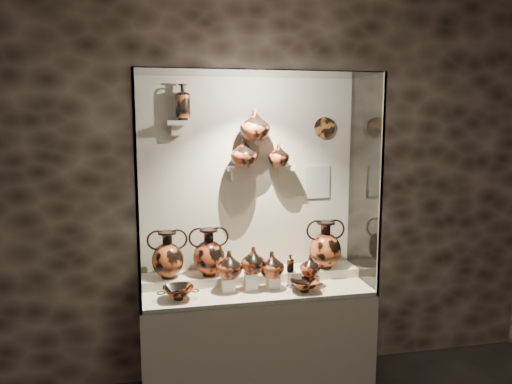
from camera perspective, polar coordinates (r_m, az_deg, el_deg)
wall_back at (r=3.93m, az=-0.95°, el=1.38°), size 5.00×0.02×3.20m
plinth at (r=3.97m, az=0.03°, el=-16.67°), size 1.70×0.60×0.80m
front_tier at (r=3.81m, az=0.03°, el=-11.02°), size 1.68×0.58×0.03m
rear_tier at (r=3.96m, az=-0.51°, el=-9.71°), size 1.70×0.25×0.10m
back_panel at (r=3.93m, az=-0.94°, el=1.37°), size 1.70×0.03×1.60m
glass_front at (r=3.34m, az=1.10°, el=0.08°), size 1.70×0.01×1.60m
glass_left at (r=3.55m, az=-13.46°, el=0.35°), size 0.01×0.60×1.60m
glass_right at (r=3.89m, az=12.31°, el=1.10°), size 0.01×0.60×1.60m
glass_top at (r=3.60m, az=0.03°, el=13.41°), size 1.70×0.60×0.01m
frame_post_left at (r=3.26m, az=-13.47°, el=-0.37°), size 0.02×0.02×1.60m
frame_post_right at (r=3.63m, az=14.11°, el=0.51°), size 0.02×0.02×1.60m
pedestal_a at (r=3.71m, az=-3.19°, el=-10.55°), size 0.09×0.09×0.10m
pedestal_b at (r=3.73m, az=-0.57°, el=-10.16°), size 0.09×0.09×0.13m
pedestal_c at (r=3.77m, az=2.00°, el=-10.27°), size 0.09×0.09×0.09m
pedestal_d at (r=3.81m, az=4.37°, el=-9.87°), size 0.09×0.09×0.12m
pedestal_e at (r=3.85m, az=6.40°, el=-9.98°), size 0.09×0.09×0.08m
bracket_ul at (r=3.75m, az=-9.07°, el=7.82°), size 0.14×0.12×0.04m
bracket_ca at (r=3.83m, az=-2.19°, el=2.68°), size 0.14×0.12×0.04m
bracket_cb at (r=3.85m, az=0.74°, el=5.71°), size 0.10×0.12×0.04m
bracket_cc at (r=3.91m, az=3.31°, el=2.80°), size 0.14×0.12×0.04m
amphora_left at (r=3.80m, az=-10.07°, el=-7.05°), size 0.37×0.37×0.36m
amphora_mid at (r=3.82m, az=-5.41°, el=-6.84°), size 0.37×0.37×0.36m
amphora_right at (r=4.01m, az=7.91°, el=-5.97°), size 0.39×0.39×0.38m
jug_a at (r=3.66m, az=-3.09°, el=-8.27°), size 0.22×0.22×0.20m
jug_b at (r=3.68m, az=-0.31°, el=-7.77°), size 0.23×0.23×0.19m
jug_c at (r=3.71m, az=1.80°, el=-8.27°), size 0.23×0.23×0.19m
jug_e at (r=3.80m, az=6.18°, el=-8.36°), size 0.19×0.19×0.16m
lekythos_small at (r=3.74m, az=3.94°, el=-8.03°), size 0.07×0.07×0.15m
kylix_left at (r=3.59m, az=-8.87°, el=-11.19°), size 0.35×0.33×0.11m
kylix_right at (r=3.71m, az=5.56°, el=-10.51°), size 0.27×0.23×0.10m
lekythos_tall at (r=3.75m, az=-8.37°, el=10.39°), size 0.15×0.15×0.30m
ovoid_vase_a at (r=3.77m, az=-1.37°, el=4.51°), size 0.21×0.21×0.22m
ovoid_vase_b at (r=3.77m, az=-0.13°, el=7.71°), size 0.25×0.25×0.24m
ovoid_vase_c at (r=3.85m, az=2.61°, el=4.27°), size 0.20×0.20×0.17m
wall_plate at (r=4.04m, az=7.83°, el=7.29°), size 0.17×0.02×0.17m
info_placard at (r=4.06m, az=7.08°, el=1.13°), size 0.20×0.01×0.26m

